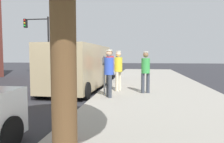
{
  "coord_description": "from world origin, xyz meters",
  "views": [
    {
      "loc": [
        2.77,
        -8.27,
        1.66
      ],
      "look_at": [
        1.65,
        -0.07,
        1.05
      ],
      "focal_mm": 34.26,
      "sensor_mm": 36.0,
      "label": 1
    }
  ],
  "objects_px": {
    "pedestrian_in_blue": "(109,70)",
    "pedestrian_in_red": "(110,66)",
    "pedestrian_in_green": "(146,69)",
    "parked_sedan_ahead": "(104,67)",
    "fire_hydrant": "(63,120)",
    "pedestrian_in_yellow": "(118,68)",
    "parked_van": "(79,66)",
    "parking_meter_near": "(104,68)",
    "traffic_light_corner": "(40,35)",
    "parking_meter_far": "(117,64)"
  },
  "relations": [
    {
      "from": "pedestrian_in_blue",
      "to": "traffic_light_corner",
      "type": "distance_m",
      "value": 13.93
    },
    {
      "from": "parking_meter_near",
      "to": "parking_meter_far",
      "type": "bearing_deg",
      "value": 90.0
    },
    {
      "from": "parking_meter_near",
      "to": "pedestrian_in_green",
      "type": "distance_m",
      "value": 1.68
    },
    {
      "from": "parking_meter_near",
      "to": "pedestrian_in_blue",
      "type": "xyz_separation_m",
      "value": [
        0.26,
        -0.56,
        -0.04
      ]
    },
    {
      "from": "parked_sedan_ahead",
      "to": "fire_hydrant",
      "type": "xyz_separation_m",
      "value": [
        1.6,
        -13.29,
        -0.18
      ]
    },
    {
      "from": "parked_sedan_ahead",
      "to": "fire_hydrant",
      "type": "distance_m",
      "value": 13.39
    },
    {
      "from": "pedestrian_in_red",
      "to": "parked_sedan_ahead",
      "type": "distance_m",
      "value": 7.2
    },
    {
      "from": "parked_van",
      "to": "parked_sedan_ahead",
      "type": "bearing_deg",
      "value": 90.04
    },
    {
      "from": "parking_meter_far",
      "to": "traffic_light_corner",
      "type": "bearing_deg",
      "value": 142.09
    },
    {
      "from": "parking_meter_near",
      "to": "pedestrian_in_green",
      "type": "bearing_deg",
      "value": 17.74
    },
    {
      "from": "parked_sedan_ahead",
      "to": "pedestrian_in_blue",
      "type": "bearing_deg",
      "value": -78.99
    },
    {
      "from": "pedestrian_in_blue",
      "to": "pedestrian_in_red",
      "type": "bearing_deg",
      "value": 97.09
    },
    {
      "from": "traffic_light_corner",
      "to": "pedestrian_in_green",
      "type": "bearing_deg",
      "value": -46.61
    },
    {
      "from": "parking_meter_near",
      "to": "pedestrian_in_green",
      "type": "xyz_separation_m",
      "value": [
        1.6,
        0.51,
        -0.07
      ]
    },
    {
      "from": "pedestrian_in_blue",
      "to": "parked_sedan_ahead",
      "type": "relative_size",
      "value": 0.39
    },
    {
      "from": "pedestrian_in_yellow",
      "to": "pedestrian_in_blue",
      "type": "distance_m",
      "value": 1.52
    },
    {
      "from": "pedestrian_in_red",
      "to": "pedestrian_in_yellow",
      "type": "bearing_deg",
      "value": -50.93
    },
    {
      "from": "parked_van",
      "to": "parked_sedan_ahead",
      "type": "distance_m",
      "value": 6.89
    },
    {
      "from": "fire_hydrant",
      "to": "pedestrian_in_blue",
      "type": "bearing_deg",
      "value": 87.78
    },
    {
      "from": "traffic_light_corner",
      "to": "pedestrian_in_yellow",
      "type": "bearing_deg",
      "value": -49.04
    },
    {
      "from": "parking_meter_near",
      "to": "pedestrian_in_blue",
      "type": "height_order",
      "value": "pedestrian_in_blue"
    },
    {
      "from": "parking_meter_far",
      "to": "pedestrian_in_green",
      "type": "height_order",
      "value": "pedestrian_in_green"
    },
    {
      "from": "parked_van",
      "to": "fire_hydrant",
      "type": "xyz_separation_m",
      "value": [
        1.6,
        -6.41,
        -0.59
      ]
    },
    {
      "from": "pedestrian_in_green",
      "to": "pedestrian_in_red",
      "type": "height_order",
      "value": "pedestrian_in_red"
    },
    {
      "from": "parking_meter_near",
      "to": "traffic_light_corner",
      "type": "bearing_deg",
      "value": 126.76
    },
    {
      "from": "pedestrian_in_green",
      "to": "pedestrian_in_red",
      "type": "distance_m",
      "value": 1.87
    },
    {
      "from": "parked_sedan_ahead",
      "to": "fire_hydrant",
      "type": "height_order",
      "value": "parked_sedan_ahead"
    },
    {
      "from": "parking_meter_far",
      "to": "pedestrian_in_green",
      "type": "bearing_deg",
      "value": -67.61
    },
    {
      "from": "pedestrian_in_blue",
      "to": "pedestrian_in_yellow",
      "type": "bearing_deg",
      "value": 83.02
    },
    {
      "from": "parked_van",
      "to": "fire_hydrant",
      "type": "relative_size",
      "value": 6.12
    },
    {
      "from": "pedestrian_in_blue",
      "to": "parked_van",
      "type": "height_order",
      "value": "parked_van"
    },
    {
      "from": "pedestrian_in_blue",
      "to": "parked_sedan_ahead",
      "type": "bearing_deg",
      "value": 101.01
    },
    {
      "from": "parking_meter_far",
      "to": "pedestrian_in_red",
      "type": "bearing_deg",
      "value": -89.85
    },
    {
      "from": "fire_hydrant",
      "to": "parking_meter_far",
      "type": "bearing_deg",
      "value": 90.63
    },
    {
      "from": "parked_van",
      "to": "parked_sedan_ahead",
      "type": "xyz_separation_m",
      "value": [
        -0.0,
        6.88,
        -0.41
      ]
    },
    {
      "from": "parking_meter_near",
      "to": "parked_sedan_ahead",
      "type": "distance_m",
      "value": 8.66
    },
    {
      "from": "parking_meter_far",
      "to": "pedestrian_in_blue",
      "type": "distance_m",
      "value": 4.97
    },
    {
      "from": "parking_meter_near",
      "to": "pedestrian_in_yellow",
      "type": "xyz_separation_m",
      "value": [
        0.45,
        0.95,
        -0.04
      ]
    },
    {
      "from": "pedestrian_in_yellow",
      "to": "parked_van",
      "type": "relative_size",
      "value": 0.33
    },
    {
      "from": "parking_meter_near",
      "to": "fire_hydrant",
      "type": "distance_m",
      "value": 4.81
    },
    {
      "from": "pedestrian_in_red",
      "to": "parked_van",
      "type": "distance_m",
      "value": 1.51
    },
    {
      "from": "parking_meter_near",
      "to": "fire_hydrant",
      "type": "xyz_separation_m",
      "value": [
        0.1,
        -4.77,
        -0.61
      ]
    },
    {
      "from": "parking_meter_near",
      "to": "pedestrian_in_red",
      "type": "xyz_separation_m",
      "value": [
        0.01,
        1.49,
        0.0
      ]
    },
    {
      "from": "pedestrian_in_yellow",
      "to": "pedestrian_in_red",
      "type": "distance_m",
      "value": 0.7
    },
    {
      "from": "parking_meter_near",
      "to": "parked_van",
      "type": "relative_size",
      "value": 0.29
    },
    {
      "from": "pedestrian_in_yellow",
      "to": "traffic_light_corner",
      "type": "height_order",
      "value": "traffic_light_corner"
    },
    {
      "from": "pedestrian_in_yellow",
      "to": "pedestrian_in_green",
      "type": "bearing_deg",
      "value": -20.78
    },
    {
      "from": "parked_sedan_ahead",
      "to": "traffic_light_corner",
      "type": "distance_m",
      "value": 7.2
    },
    {
      "from": "pedestrian_in_red",
      "to": "parking_meter_near",
      "type": "bearing_deg",
      "value": -90.3
    },
    {
      "from": "parking_meter_far",
      "to": "parking_meter_near",
      "type": "bearing_deg",
      "value": -90.0
    }
  ]
}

